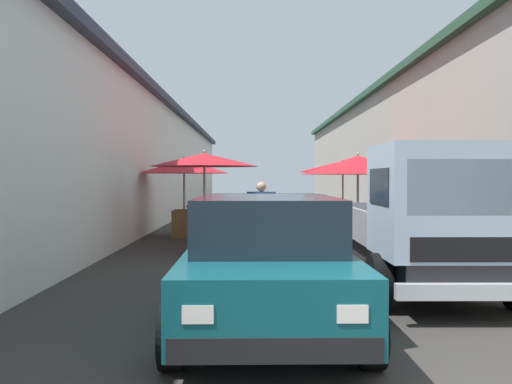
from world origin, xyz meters
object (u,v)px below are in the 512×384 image
Objects in this scene: delivery_truck at (432,223)px; parked_scooter at (229,217)px; fruit_stall_near_right at (205,176)px; vendor_by_crates at (261,213)px; hatchback_car at (266,261)px; fruit_stall_far_left at (342,173)px; fruit_stall_mid_lane at (184,175)px; fruit_stall_near_left at (358,174)px; plastic_stool at (319,244)px.

parked_scooter is (9.71, 3.19, -0.59)m from delivery_truck.
vendor_by_crates is (-0.64, -1.27, -0.81)m from fruit_stall_near_right.
fruit_stall_far_left is at bearing -13.05° from hatchback_car.
fruit_stall_mid_lane is 9.95m from hatchback_car.
hatchback_car is (-7.32, 2.38, -1.01)m from fruit_stall_near_left.
fruit_stall_near_right reaches higher than delivery_truck.
fruit_stall_mid_lane is 4.25m from vendor_by_crates.
fruit_stall_near_right is (-5.00, 3.95, -0.09)m from fruit_stall_far_left.
fruit_stall_far_left is 0.72× the size of hatchback_car.
fruit_stall_mid_lane is at bearing 30.37° from vendor_by_crates.
fruit_stall_far_left is at bearing -2.29° from delivery_truck.
fruit_stall_mid_lane is 5.74m from plastic_stool.
fruit_stall_far_left reaches higher than parked_scooter.
fruit_stall_near_left is 6.27× the size of plastic_stool.
fruit_stall_far_left reaches higher than plastic_stool.
plastic_stool is at bearing -122.27° from fruit_stall_near_right.
fruit_stall_near_left is 4.41m from fruit_stall_far_left.
hatchback_car is at bearing -175.50° from parked_scooter.
delivery_truck is at bearing -163.48° from plastic_stool.
fruit_stall_near_right reaches higher than vendor_by_crates.
fruit_stall_near_left reaches higher than vendor_by_crates.
fruit_stall_mid_lane is at bearing 62.05° from fruit_stall_near_left.
delivery_truck is at bearing 179.25° from fruit_stall_near_left.
plastic_stool is at bearing -143.93° from fruit_stall_mid_lane.
parked_scooter is at bearing 18.18° from delivery_truck.
hatchback_car is 2.76m from delivery_truck.
fruit_stall_far_left is at bearing -25.39° from vendor_by_crates.
parked_scooter is (1.51, -1.18, -1.30)m from fruit_stall_mid_lane.
fruit_stall_mid_lane reaches higher than parked_scooter.
fruit_stall_near_right is (-2.96, -0.84, -0.03)m from fruit_stall_mid_lane.
fruit_stall_near_left is at bearing -80.64° from fruit_stall_near_right.
hatchback_car is at bearing -169.63° from fruit_stall_near_right.
fruit_stall_near_left reaches higher than plastic_stool.
hatchback_car is 6.09m from vendor_by_crates.
fruit_stall_near_left is 1.09× the size of fruit_stall_near_right.
fruit_stall_near_left is 0.97× the size of fruit_stall_far_left.
hatchback_car is 11.23m from parked_scooter.
fruit_stall_mid_lane is 2.32m from parked_scooter.
hatchback_car is (-11.72, 2.72, -1.07)m from fruit_stall_far_left.
fruit_stall_near_left is at bearing -139.87° from parked_scooter.
delivery_truck is (-8.20, -4.37, -0.71)m from fruit_stall_mid_lane.
vendor_by_crates reaches higher than plastic_stool.
fruit_stall_far_left is at bearing -12.99° from plastic_stool.
parked_scooter is at bearing -38.06° from fruit_stall_mid_lane.
fruit_stall_near_left is 3.66m from fruit_stall_near_right.
delivery_truck is at bearing -151.93° from fruit_stall_mid_lane.
fruit_stall_mid_lane is 1.02× the size of fruit_stall_near_right.
delivery_truck is 5.13m from vendor_by_crates.
fruit_stall_far_left is 6.31m from vendor_by_crates.
hatchback_car is (-9.68, -2.07, -1.01)m from fruit_stall_mid_lane.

